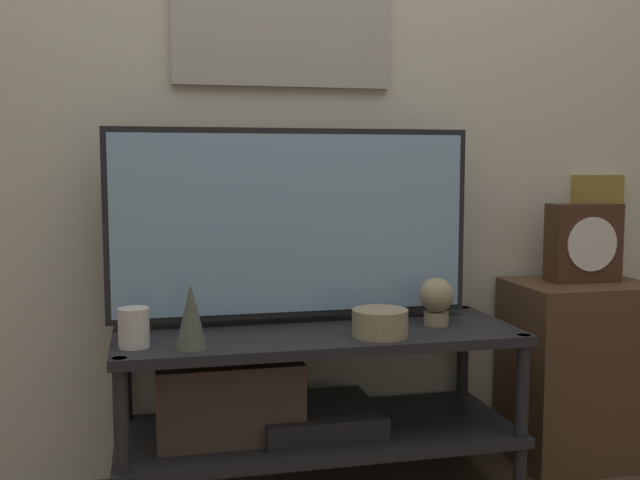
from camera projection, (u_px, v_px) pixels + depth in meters
name	position (u px, v px, depth m)	size (l,w,h in m)	color
wall_back	(297.00, 62.00, 2.46)	(6.40, 0.08, 2.70)	beige
media_console	(286.00, 393.00, 2.26)	(1.21, 0.49, 0.52)	#232326
television	(292.00, 224.00, 2.32)	(1.14, 0.05, 0.61)	black
vase_slim_bronze	(191.00, 316.00, 2.02)	(0.09, 0.09, 0.18)	#4C5647
vase_wide_bowl	(380.00, 323.00, 2.17)	(0.16, 0.16, 0.08)	tan
candle_jar	(134.00, 328.00, 2.04)	(0.08, 0.08, 0.11)	silver
decorative_bust	(436.00, 299.00, 2.31)	(0.11, 0.11, 0.15)	tan
side_table	(578.00, 371.00, 2.57)	(0.46, 0.35, 0.62)	#513823
mantel_clock	(583.00, 243.00, 2.54)	(0.24, 0.11, 0.27)	#422819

